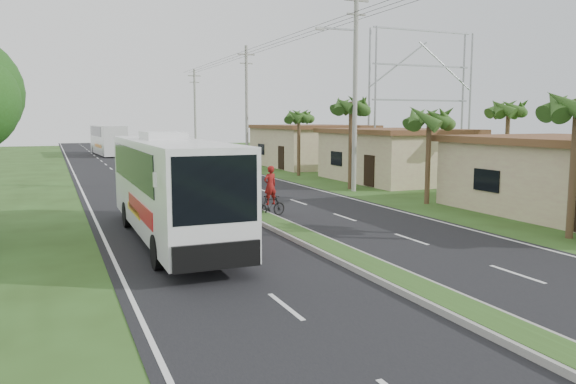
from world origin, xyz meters
name	(u,v)px	position (x,y,z in m)	size (l,w,h in m)	color
ground	(412,289)	(0.00, 0.00, 0.00)	(180.00, 180.00, 0.00)	#2C4519
road_asphalt	(208,194)	(0.00, 20.00, 0.01)	(14.00, 160.00, 0.02)	black
median_strip	(208,193)	(0.00, 20.00, 0.10)	(1.20, 160.00, 0.18)	gray
lane_edge_left	(86,201)	(-6.70, 20.00, 0.00)	(0.12, 160.00, 0.01)	silver
lane_edge_right	(313,189)	(6.70, 20.00, 0.00)	(0.12, 160.00, 0.01)	silver
shop_mid	(394,155)	(14.00, 22.00, 1.86)	(7.60, 10.60, 3.67)	tan
shop_far	(310,145)	(14.00, 36.00, 1.93)	(8.60, 11.60, 3.82)	tan
palm_verge_b	(429,119)	(9.40, 12.00, 4.36)	(2.40, 2.40, 5.05)	#473321
palm_verge_c	(351,106)	(8.80, 19.00, 5.12)	(2.40, 2.40, 5.85)	#473321
palm_verge_d	(299,116)	(9.30, 28.00, 4.55)	(2.40, 2.40, 5.25)	#473321
palm_behind_shop	(509,109)	(17.50, 15.00, 4.93)	(2.40, 2.40, 5.65)	#473321
utility_pole_b	(355,86)	(8.47, 18.00, 6.26)	(3.20, 0.28, 12.00)	gray
utility_pole_c	(247,105)	(8.50, 38.00, 5.67)	(1.60, 0.28, 11.00)	gray
utility_pole_d	(195,111)	(8.50, 58.00, 5.42)	(1.60, 0.28, 10.50)	gray
billboard_lattice	(421,91)	(22.00, 30.00, 6.82)	(10.18, 1.18, 12.07)	gray
coach_bus_main	(170,182)	(-4.49, 8.28, 2.12)	(2.58, 11.96, 3.86)	white
coach_bus_far	(108,138)	(-1.80, 60.47, 2.04)	(3.31, 12.45, 3.59)	silver
motorcyclist	(270,198)	(0.57, 11.50, 0.85)	(1.64, 0.83, 2.28)	black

